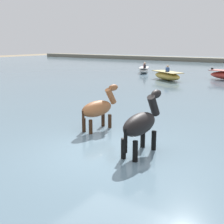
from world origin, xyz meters
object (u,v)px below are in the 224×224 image
at_px(boat_distant_east, 167,76).
at_px(horse_trailing_chestnut, 98,110).
at_px(boat_far_inshore, 144,70).
at_px(horse_lead_black, 141,125).

bearing_deg(boat_distant_east, horse_trailing_chestnut, -75.77).
relative_size(horse_trailing_chestnut, boat_distant_east, 0.60).
bearing_deg(boat_far_inshore, boat_distant_east, -43.76).
bearing_deg(horse_trailing_chestnut, boat_distant_east, 104.23).
bearing_deg(boat_distant_east, boat_far_inshore, 136.24).
bearing_deg(horse_trailing_chestnut, horse_lead_black, -26.96).
xyz_separation_m(boat_distant_east, boat_far_inshore, (-3.89, 3.73, -0.05)).
relative_size(boat_distant_east, boat_far_inshore, 1.16).
relative_size(horse_lead_black, boat_distant_east, 0.64).
distance_m(horse_lead_black, boat_distant_east, 15.12).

